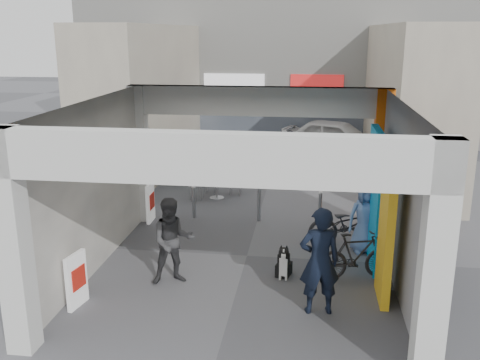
# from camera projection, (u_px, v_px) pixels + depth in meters

# --- Properties ---
(ground) EXTENTS (90.00, 90.00, 0.00)m
(ground) POSITION_uv_depth(u_px,v_px,m) (247.00, 256.00, 11.78)
(ground) COLOR #58585D
(ground) RESTS_ON ground
(arcade_canopy) EXTENTS (6.40, 6.45, 6.40)m
(arcade_canopy) POSITION_uv_depth(u_px,v_px,m) (270.00, 164.00, 10.31)
(arcade_canopy) COLOR silver
(arcade_canopy) RESTS_ON ground
(far_building) EXTENTS (18.00, 4.08, 8.00)m
(far_building) POSITION_uv_depth(u_px,v_px,m) (284.00, 50.00, 24.08)
(far_building) COLOR silver
(far_building) RESTS_ON ground
(plaza_bldg_left) EXTENTS (2.00, 9.00, 5.00)m
(plaza_bldg_left) POSITION_uv_depth(u_px,v_px,m) (146.00, 98.00, 18.84)
(plaza_bldg_left) COLOR #B2A993
(plaza_bldg_left) RESTS_ON ground
(plaza_bldg_right) EXTENTS (2.00, 9.00, 5.00)m
(plaza_bldg_right) POSITION_uv_depth(u_px,v_px,m) (409.00, 103.00, 17.70)
(plaza_bldg_right) COLOR #B2A993
(plaza_bldg_right) RESTS_ON ground
(bollard_left) EXTENTS (0.09, 0.09, 0.85)m
(bollard_left) POSITION_uv_depth(u_px,v_px,m) (194.00, 202.00, 14.09)
(bollard_left) COLOR gray
(bollard_left) RESTS_ON ground
(bollard_center) EXTENTS (0.09, 0.09, 0.98)m
(bollard_center) POSITION_uv_depth(u_px,v_px,m) (259.00, 203.00, 13.84)
(bollard_center) COLOR gray
(bollard_center) RESTS_ON ground
(bollard_right) EXTENTS (0.09, 0.09, 0.85)m
(bollard_right) POSITION_uv_depth(u_px,v_px,m) (320.00, 209.00, 13.59)
(bollard_right) COLOR gray
(bollard_right) RESTS_ON ground
(advert_board_near) EXTENTS (0.18, 0.56, 1.00)m
(advert_board_near) POSITION_uv_depth(u_px,v_px,m) (77.00, 280.00, 9.50)
(advert_board_near) COLOR silver
(advert_board_near) RESTS_ON ground
(advert_board_far) EXTENTS (0.11, 0.55, 1.00)m
(advert_board_far) POSITION_uv_depth(u_px,v_px,m) (150.00, 203.00, 13.80)
(advert_board_far) COLOR silver
(advert_board_far) RESTS_ON ground
(cafe_set) EXTENTS (1.43, 1.16, 0.87)m
(cafe_set) POSITION_uv_depth(u_px,v_px,m) (215.00, 185.00, 16.05)
(cafe_set) COLOR #9F9FA4
(cafe_set) RESTS_ON ground
(produce_stand) EXTENTS (1.34, 0.73, 0.88)m
(produce_stand) POSITION_uv_depth(u_px,v_px,m) (190.00, 172.00, 17.40)
(produce_stand) COLOR black
(produce_stand) RESTS_ON ground
(crate_stack) EXTENTS (0.48, 0.38, 0.56)m
(crate_stack) POSITION_uv_depth(u_px,v_px,m) (301.00, 166.00, 18.52)
(crate_stack) COLOR #1A5B1D
(crate_stack) RESTS_ON ground
(border_collie) EXTENTS (0.26, 0.51, 0.71)m
(border_collie) POSITION_uv_depth(u_px,v_px,m) (284.00, 264.00, 10.68)
(border_collie) COLOR black
(border_collie) RESTS_ON ground
(man_with_dog) EXTENTS (0.78, 0.58, 1.93)m
(man_with_dog) POSITION_uv_depth(u_px,v_px,m) (320.00, 261.00, 9.17)
(man_with_dog) COLOR black
(man_with_dog) RESTS_ON ground
(man_back_turned) EXTENTS (1.02, 0.92, 1.73)m
(man_back_turned) POSITION_uv_depth(u_px,v_px,m) (173.00, 241.00, 10.32)
(man_back_turned) COLOR #353638
(man_back_turned) RESTS_ON ground
(man_elderly) EXTENTS (0.88, 0.67, 1.62)m
(man_elderly) POSITION_uv_depth(u_px,v_px,m) (365.00, 217.00, 11.79)
(man_elderly) COLOR #6082BB
(man_elderly) RESTS_ON ground
(man_crates) EXTENTS (1.04, 0.66, 1.64)m
(man_crates) POSITION_uv_depth(u_px,v_px,m) (290.00, 155.00, 17.71)
(man_crates) COLOR black
(man_crates) RESTS_ON ground
(bicycle_front) EXTENTS (2.11, 1.08, 1.05)m
(bicycle_front) POSITION_uv_depth(u_px,v_px,m) (352.00, 224.00, 12.19)
(bicycle_front) COLOR black
(bicycle_front) RESTS_ON ground
(bicycle_rear) EXTENTS (1.70, 0.88, 0.98)m
(bicycle_rear) POSITION_uv_depth(u_px,v_px,m) (357.00, 256.00, 10.55)
(bicycle_rear) COLOR black
(bicycle_rear) RESTS_ON ground
(white_van) EXTENTS (4.66, 2.98, 1.48)m
(white_van) POSITION_uv_depth(u_px,v_px,m) (337.00, 138.00, 20.92)
(white_van) COLOR silver
(white_van) RESTS_ON ground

